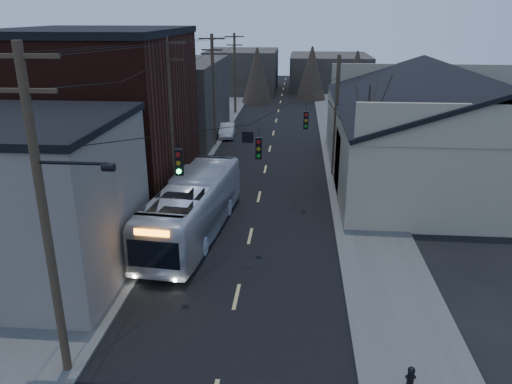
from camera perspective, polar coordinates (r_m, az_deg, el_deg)
road_surface at (r=41.52m, az=1.44°, el=4.26°), size 9.00×110.00×0.02m
sidewalk_left at (r=42.37m, az=-7.40°, el=4.49°), size 4.00×110.00×0.12m
sidewalk_right at (r=41.65m, az=10.42°, el=4.05°), size 4.00×110.00×0.12m
building_clapboard at (r=23.35m, az=-24.54°, el=-1.20°), size 8.00×8.00×7.00m
building_brick at (r=32.95m, az=-17.43°, el=8.16°), size 10.00×12.00×10.00m
building_left_far at (r=48.04m, az=-9.65°, el=10.40°), size 9.00×14.00×7.00m
warehouse at (r=37.49m, az=21.32°, el=5.43°), size 16.16×20.60×7.73m
building_far_left at (r=75.83m, az=-1.55°, el=13.67°), size 10.00×12.00×6.00m
building_far_right at (r=80.53m, az=8.35°, el=13.48°), size 12.00×14.00×5.00m
bare_tree at (r=31.15m, az=12.42°, el=5.32°), size 0.40×0.40×7.20m
utility_lines at (r=35.05m, az=-4.24°, el=9.59°), size 11.24×45.28×10.50m
bus at (r=26.25m, az=-7.24°, el=-1.77°), size 3.72×11.49×3.14m
parked_car at (r=47.63m, az=-3.32°, el=7.06°), size 1.61×3.98×1.28m
fire_hydrant at (r=17.29m, az=17.28°, el=-19.40°), size 0.32×0.23×0.68m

